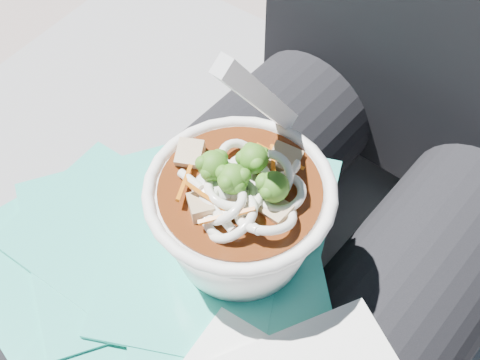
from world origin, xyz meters
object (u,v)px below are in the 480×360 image
Objects in this scene: stone_ledge at (318,334)px; plastic_bag at (167,272)px; lap at (250,308)px; person_body at (314,227)px; udon_bowl at (240,210)px.

plastic_bag is (-0.04, -0.20, 0.39)m from stone_ledge.
lap is 0.09m from person_body.
lap is at bearing -90.00° from stone_ledge.
udon_bowl is at bearing 170.20° from lap.
person_body is 0.15m from udon_bowl.
stone_ledge is at bearing 90.00° from person_body.
plastic_bag is 0.08m from udon_bowl.
udon_bowl is at bearing -95.30° from stone_ledge.
person_body is 0.16m from plastic_bag.
stone_ledge is at bearing 84.70° from udon_bowl.
stone_ledge is 2.82× the size of plastic_bag.
plastic_bag is (-0.04, -0.14, 0.06)m from person_body.
plastic_bag is (-0.04, -0.05, 0.08)m from lap.
udon_bowl is at bearing -98.66° from person_body.
plastic_bag is at bearing -102.69° from stone_ledge.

